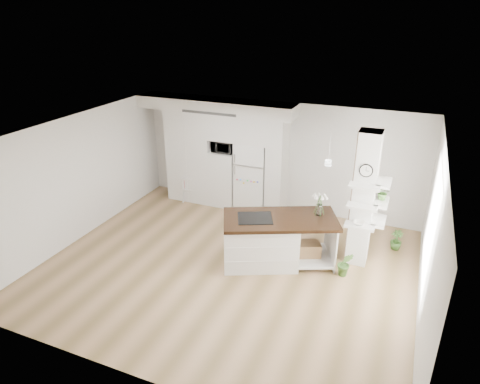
# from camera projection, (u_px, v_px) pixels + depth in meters

# --- Properties ---
(floor) EXTENTS (7.00, 6.00, 0.01)m
(floor) POSITION_uv_depth(u_px,v_px,m) (228.00, 266.00, 8.47)
(floor) COLOR #A6815A
(floor) RESTS_ON ground
(room) EXTENTS (7.04, 6.04, 2.72)m
(room) POSITION_uv_depth(u_px,v_px,m) (227.00, 180.00, 7.72)
(room) COLOR white
(room) RESTS_ON ground
(cabinet_wall) EXTENTS (4.00, 0.71, 2.70)m
(cabinet_wall) POSITION_uv_depth(u_px,v_px,m) (218.00, 147.00, 10.63)
(cabinet_wall) COLOR silver
(cabinet_wall) RESTS_ON floor
(refrigerator) EXTENTS (0.78, 0.69, 1.75)m
(refrigerator) POSITION_uv_depth(u_px,v_px,m) (253.00, 176.00, 10.57)
(refrigerator) COLOR white
(refrigerator) RESTS_ON floor
(column) EXTENTS (0.69, 0.90, 2.70)m
(column) POSITION_uv_depth(u_px,v_px,m) (367.00, 202.00, 8.04)
(column) COLOR silver
(column) RESTS_ON floor
(window) EXTENTS (0.00, 2.40, 2.40)m
(window) POSITION_uv_depth(u_px,v_px,m) (431.00, 225.00, 6.89)
(window) COLOR white
(window) RESTS_ON room
(pendant_light) EXTENTS (0.12, 0.12, 0.10)m
(pendant_light) POSITION_uv_depth(u_px,v_px,m) (323.00, 176.00, 7.14)
(pendant_light) COLOR white
(pendant_light) RESTS_ON room
(kitchen_island) EXTENTS (2.42, 1.85, 1.55)m
(kitchen_island) POSITION_uv_depth(u_px,v_px,m) (267.00, 240.00, 8.42)
(kitchen_island) COLOR silver
(kitchen_island) RESTS_ON floor
(bookshelf) EXTENTS (0.64, 0.49, 0.67)m
(bookshelf) POSITION_uv_depth(u_px,v_px,m) (195.00, 190.00, 11.20)
(bookshelf) COLOR silver
(bookshelf) RESTS_ON floor
(floor_plant_a) EXTENTS (0.33, 0.28, 0.52)m
(floor_plant_a) POSITION_uv_depth(u_px,v_px,m) (345.00, 264.00, 8.08)
(floor_plant_a) COLOR #3A6428
(floor_plant_a) RESTS_ON floor
(floor_plant_b) EXTENTS (0.31, 0.31, 0.43)m
(floor_plant_b) POSITION_uv_depth(u_px,v_px,m) (396.00, 240.00, 8.99)
(floor_plant_b) COLOR #3A6428
(floor_plant_b) RESTS_ON floor
(microwave) EXTENTS (0.54, 0.37, 0.30)m
(microwave) POSITION_uv_depth(u_px,v_px,m) (224.00, 146.00, 10.51)
(microwave) COLOR #2D2D2D
(microwave) RESTS_ON cabinet_wall
(shelf_plant) EXTENTS (0.27, 0.23, 0.30)m
(shelf_plant) POSITION_uv_depth(u_px,v_px,m) (383.00, 192.00, 8.03)
(shelf_plant) COLOR #3A6428
(shelf_plant) RESTS_ON column
(decor_bowl) EXTENTS (0.22, 0.22, 0.05)m
(decor_bowl) POSITION_uv_depth(u_px,v_px,m) (359.00, 223.00, 8.01)
(decor_bowl) COLOR white
(decor_bowl) RESTS_ON column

